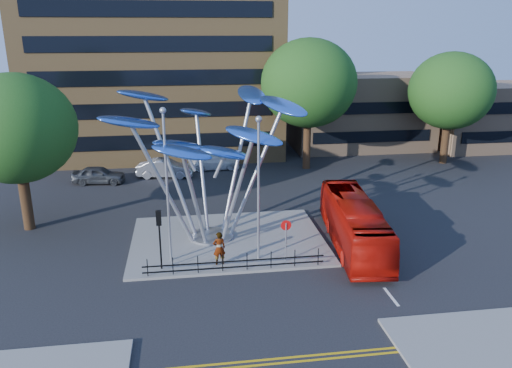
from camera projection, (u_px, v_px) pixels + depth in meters
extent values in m
plane|color=black|center=(257.00, 286.00, 26.02)|extent=(120.00, 120.00, 0.00)
cube|color=slate|center=(228.00, 240.00, 31.52)|extent=(12.00, 9.00, 0.15)
cube|color=gold|center=(279.00, 358.00, 20.35)|extent=(40.00, 0.12, 0.01)
cube|color=gold|center=(280.00, 363.00, 20.07)|extent=(40.00, 0.12, 0.01)
cube|color=olive|center=(154.00, 6.00, 50.89)|extent=(25.00, 15.00, 30.00)
cube|color=#A37F5F|center=(360.00, 112.00, 55.34)|extent=(15.00, 8.00, 8.00)
cube|color=#A37F5F|center=(487.00, 116.00, 55.52)|extent=(12.00, 8.00, 7.00)
cylinder|color=black|center=(307.00, 139.00, 47.02)|extent=(0.70, 0.70, 5.72)
ellipsoid|color=#1A4714|center=(309.00, 83.00, 45.46)|extent=(8.80, 8.80, 8.10)
cylinder|color=black|center=(25.00, 194.00, 32.80)|extent=(0.70, 0.70, 4.84)
ellipsoid|color=#1A4714|center=(15.00, 128.00, 31.48)|extent=(7.60, 7.60, 6.99)
cylinder|color=black|center=(445.00, 138.00, 49.05)|extent=(0.70, 0.70, 5.06)
ellipsoid|color=#1A4714|center=(451.00, 91.00, 47.67)|extent=(8.00, 8.00, 7.36)
cylinder|color=#9EA0A5|center=(212.00, 236.00, 31.81)|extent=(2.80, 2.80, 0.12)
cylinder|color=#9EA0A5|center=(190.00, 182.00, 29.93)|extent=(0.24, 0.24, 7.80)
ellipsoid|color=blue|center=(129.00, 122.00, 27.37)|extent=(3.92, 2.95, 1.39)
cylinder|color=#9EA0A5|center=(204.00, 195.00, 29.87)|extent=(0.24, 0.24, 6.40)
ellipsoid|color=blue|center=(182.00, 152.00, 26.67)|extent=(3.47, 1.78, 1.31)
cylinder|color=#9EA0A5|center=(221.00, 188.00, 30.11)|extent=(0.24, 0.24, 7.00)
ellipsoid|color=blue|center=(254.00, 136.00, 27.79)|extent=(3.81, 3.11, 1.36)
cylinder|color=#9EA0A5|center=(229.00, 174.00, 30.77)|extent=(0.24, 0.24, 8.20)
ellipsoid|color=blue|center=(283.00, 106.00, 30.38)|extent=(3.52, 4.06, 1.44)
cylinder|color=#9EA0A5|center=(222.00, 168.00, 31.50)|extent=(0.24, 0.24, 8.60)
ellipsoid|color=blue|center=(252.00, 95.00, 32.40)|extent=(2.21, 3.79, 1.39)
cylinder|color=#9EA0A5|center=(206.00, 177.00, 31.64)|extent=(0.24, 0.24, 7.40)
ellipsoid|color=blue|center=(196.00, 112.00, 32.93)|extent=(3.02, 3.71, 1.34)
cylinder|color=#9EA0A5|center=(193.00, 169.00, 30.75)|extent=(0.24, 0.24, 8.80)
ellipsoid|color=blue|center=(144.00, 96.00, 30.37)|extent=(3.88, 3.60, 1.42)
ellipsoid|color=blue|center=(179.00, 145.00, 29.97)|extent=(3.40, 1.96, 1.13)
ellipsoid|color=blue|center=(224.00, 153.00, 29.90)|extent=(3.39, 2.16, 1.11)
cylinder|color=#9EA0A5|center=(167.00, 190.00, 27.38)|extent=(0.14, 0.14, 8.50)
sphere|color=#9EA0A5|center=(163.00, 110.00, 26.07)|extent=(0.36, 0.36, 0.36)
cylinder|color=#9EA0A5|center=(258.00, 193.00, 27.67)|extent=(0.14, 0.14, 8.00)
sphere|color=#9EA0A5|center=(259.00, 119.00, 26.43)|extent=(0.36, 0.36, 0.36)
cylinder|color=black|center=(160.00, 242.00, 27.16)|extent=(0.10, 0.10, 3.20)
cube|color=black|center=(159.00, 218.00, 26.74)|extent=(0.28, 0.18, 0.85)
sphere|color=#FF0C0C|center=(158.00, 213.00, 26.66)|extent=(0.18, 0.18, 0.18)
cylinder|color=#9EA0A5|center=(286.00, 242.00, 28.26)|extent=(0.08, 0.08, 2.30)
cylinder|color=red|center=(286.00, 225.00, 27.99)|extent=(0.60, 0.04, 0.60)
cube|color=white|center=(286.00, 225.00, 28.01)|extent=(0.42, 0.03, 0.10)
cylinder|color=black|center=(147.00, 268.00, 26.64)|extent=(0.05, 0.05, 1.00)
cylinder|color=black|center=(173.00, 266.00, 26.83)|extent=(0.05, 0.05, 1.00)
cylinder|color=black|center=(198.00, 264.00, 27.01)|extent=(0.05, 0.05, 1.00)
cylinder|color=black|center=(223.00, 263.00, 27.19)|extent=(0.05, 0.05, 1.00)
cylinder|color=black|center=(247.00, 261.00, 27.38)|extent=(0.05, 0.05, 1.00)
cylinder|color=black|center=(271.00, 260.00, 27.56)|extent=(0.05, 0.05, 1.00)
cylinder|color=black|center=(295.00, 258.00, 27.75)|extent=(0.05, 0.05, 1.00)
cylinder|color=black|center=(318.00, 257.00, 27.93)|extent=(0.05, 0.05, 1.00)
cube|color=black|center=(235.00, 261.00, 27.27)|extent=(10.00, 0.06, 0.06)
cube|color=black|center=(235.00, 267.00, 27.38)|extent=(10.00, 0.06, 0.06)
imported|color=#AF0F08|center=(354.00, 223.00, 30.50)|extent=(3.69, 10.82, 2.95)
imported|color=gray|center=(219.00, 248.00, 27.87)|extent=(0.77, 0.56, 1.95)
imported|color=#414549|center=(99.00, 175.00, 43.03)|extent=(4.61, 2.26, 1.51)
imported|color=#9A9BA1|center=(165.00, 168.00, 44.83)|extent=(5.19, 2.43, 1.64)
imported|color=silver|center=(214.00, 162.00, 47.41)|extent=(4.98, 2.25, 1.41)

